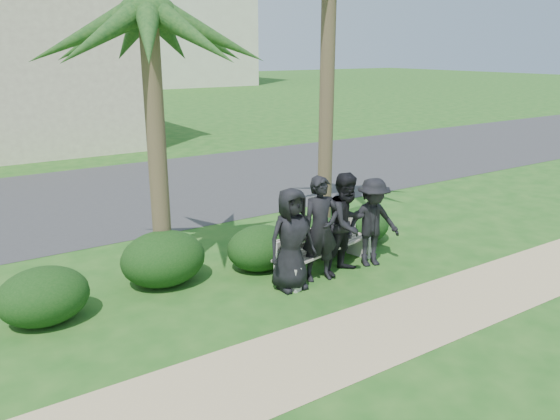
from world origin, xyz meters
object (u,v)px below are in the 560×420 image
at_px(man_a, 291,239).
at_px(man_d, 372,222).
at_px(palm_left, 148,16).
at_px(park_bench, 325,252).
at_px(man_c, 347,223).
at_px(man_b, 321,229).

relative_size(man_a, man_d, 1.05).
distance_m(man_d, palm_left, 5.26).
height_order(park_bench, man_c, man_c).
distance_m(man_b, palm_left, 4.47).
relative_size(park_bench, man_d, 1.41).
height_order(man_c, palm_left, palm_left).
xyz_separation_m(man_b, man_c, (0.59, 0.00, -0.01)).
xyz_separation_m(man_a, man_d, (1.86, 0.04, -0.04)).
bearing_deg(man_c, palm_left, 138.92).
relative_size(man_c, man_d, 1.11).
bearing_deg(park_bench, man_a, -175.02).
bearing_deg(palm_left, man_d, -24.20).
relative_size(park_bench, man_c, 1.27).
distance_m(man_c, palm_left, 4.80).
height_order(man_a, man_c, man_c).
height_order(park_bench, palm_left, palm_left).
relative_size(man_a, man_b, 0.94).
xyz_separation_m(park_bench, man_a, (-0.98, -0.32, 0.53)).
height_order(man_a, man_b, man_b).
bearing_deg(man_a, park_bench, 20.02).
bearing_deg(palm_left, man_b, -34.47).
distance_m(park_bench, man_a, 1.15).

